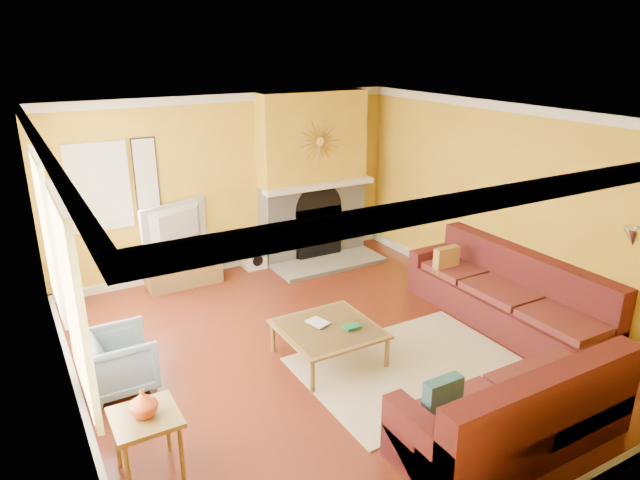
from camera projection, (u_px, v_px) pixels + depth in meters
floor at (328, 349)px, 6.76m from camera, size 5.50×6.00×0.02m
ceiling at (329, 116)px, 5.85m from camera, size 5.50×6.00×0.02m
wall_back at (229, 184)px, 8.77m from camera, size 5.50×0.02×2.70m
wall_front at (556, 371)px, 3.84m from camera, size 5.50×0.02×2.70m
wall_left at (59, 293)px, 5.01m from camera, size 0.02×6.00×2.70m
wall_right at (507, 206)px, 7.59m from camera, size 0.02×6.00×2.70m
baseboard at (328, 343)px, 6.73m from camera, size 5.50×6.00×0.12m
crown_molding at (329, 123)px, 5.87m from camera, size 5.50×6.00×0.12m
window_left_near at (46, 234)px, 6.04m from camera, size 0.06×1.22×1.72m
window_left_far at (71, 302)px, 4.49m from camera, size 0.06×1.22×1.72m
window_back at (99, 187)px, 7.77m from camera, size 0.82×0.06×1.22m
wall_art at (146, 178)px, 8.06m from camera, size 0.34×0.04×1.14m
fireplace at (313, 177)px, 9.22m from camera, size 1.80×0.40×2.70m
mantel at (320, 186)px, 9.06m from camera, size 1.92×0.22×0.08m
hearth at (329, 263)px, 9.22m from camera, size 1.80×0.70×0.06m
sunburst at (320, 142)px, 8.84m from camera, size 0.70×0.04×0.70m
rug at (413, 368)px, 6.33m from camera, size 2.40×1.80×0.02m
sectional_sofa at (455, 324)px, 6.37m from camera, size 3.28×3.57×0.90m
coffee_table at (329, 343)px, 6.45m from camera, size 1.05×1.05×0.41m
media_console at (183, 265)px, 8.43m from camera, size 1.08×0.48×0.59m
tv at (179, 226)px, 8.22m from camera, size 1.10×0.52×0.64m
subwoofer at (253, 257)px, 9.09m from camera, size 0.33×0.33×0.33m
armchair at (119, 361)px, 5.89m from camera, size 0.69×0.67×0.63m
side_table at (148, 445)px, 4.70m from camera, size 0.53×0.53×0.59m
vase at (143, 403)px, 4.57m from camera, size 0.23×0.23×0.24m
book at (312, 325)px, 6.39m from camera, size 0.24×0.29×0.02m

